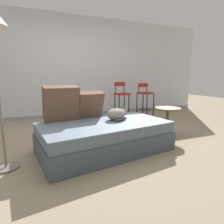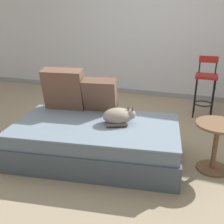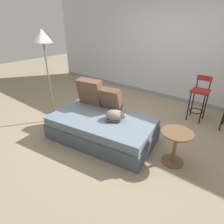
{
  "view_description": "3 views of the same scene",
  "coord_description": "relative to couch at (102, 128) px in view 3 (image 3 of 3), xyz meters",
  "views": [
    {
      "loc": [
        -0.86,
        -2.81,
        1.04
      ],
      "look_at": [
        0.15,
        -0.3,
        0.54
      ],
      "focal_mm": 30.0,
      "sensor_mm": 36.0,
      "label": 1
    },
    {
      "loc": [
        1.04,
        -2.78,
        1.53
      ],
      "look_at": [
        0.15,
        -0.3,
        0.54
      ],
      "focal_mm": 42.0,
      "sensor_mm": 36.0,
      "label": 2
    },
    {
      "loc": [
        1.88,
        -2.49,
        1.91
      ],
      "look_at": [
        0.15,
        -0.3,
        0.54
      ],
      "focal_mm": 30.0,
      "sensor_mm": 36.0,
      "label": 3
    }
  ],
  "objects": [
    {
      "name": "couch",
      "position": [
        0.0,
        0.0,
        0.0
      ],
      "size": [
        1.92,
        1.25,
        0.42
      ],
      "color": "#44505B",
      "rests_on": "ground"
    },
    {
      "name": "throw_pillow_corner",
      "position": [
        -0.55,
        0.31,
        0.46
      ],
      "size": [
        0.52,
        0.33,
        0.51
      ],
      "color": "brown",
      "rests_on": "couch"
    },
    {
      "name": "side_table",
      "position": [
        1.23,
        0.19,
        0.13
      ],
      "size": [
        0.44,
        0.44,
        0.52
      ],
      "color": "brown",
      "rests_on": "ground"
    },
    {
      "name": "wall_baseboard_trim",
      "position": [
        0.0,
        2.6,
        -0.17
      ],
      "size": [
        8.0,
        0.02,
        0.09
      ],
      "primitive_type": "cube",
      "color": "gray",
      "rests_on": "ground"
    },
    {
      "name": "wall_back_panel",
      "position": [
        0.0,
        2.65,
        1.09
      ],
      "size": [
        8.0,
        0.1,
        2.6
      ],
      "primitive_type": "cube",
      "color": "silver",
      "rests_on": "ground"
    },
    {
      "name": "floor_lamp",
      "position": [
        -1.25,
        -0.09,
        1.29
      ],
      "size": [
        0.32,
        0.32,
        1.77
      ],
      "color": "slate",
      "rests_on": "ground"
    },
    {
      "name": "cat",
      "position": [
        0.23,
        0.1,
        0.29
      ],
      "size": [
        0.39,
        0.35,
        0.2
      ],
      "color": "gray",
      "rests_on": "couch"
    },
    {
      "name": "throw_pillow_middle",
      "position": [
        -0.1,
        0.38,
        0.41
      ],
      "size": [
        0.43,
        0.31,
        0.42
      ],
      "color": "brown",
      "rests_on": "couch"
    },
    {
      "name": "bar_stool_near_window",
      "position": [
        1.08,
        1.78,
        0.32
      ],
      "size": [
        0.32,
        0.32,
        0.93
      ],
      "color": "black",
      "rests_on": "ground"
    },
    {
      "name": "ground_plane",
      "position": [
        0.0,
        0.4,
        -0.21
      ],
      "size": [
        16.0,
        16.0,
        0.0
      ],
      "primitive_type": "plane",
      "color": "gray",
      "rests_on": "ground"
    }
  ]
}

